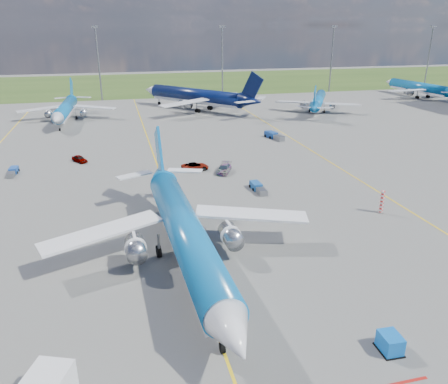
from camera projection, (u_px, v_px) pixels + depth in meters
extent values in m
plane|color=#5C5C59|center=(194.00, 269.00, 43.49)|extent=(400.00, 400.00, 0.00)
cube|color=#2D4719|center=(128.00, 84.00, 179.35)|extent=(400.00, 80.00, 0.01)
cube|color=gold|center=(161.00, 175.00, 70.66)|extent=(0.25, 160.00, 0.02)
cube|color=gold|center=(307.00, 148.00, 86.52)|extent=(0.25, 120.00, 0.02)
cylinder|color=slate|center=(99.00, 65.00, 136.92)|extent=(0.50, 0.50, 22.00)
cube|color=slate|center=(95.00, 27.00, 132.87)|extent=(2.20, 0.50, 0.80)
cylinder|color=slate|center=(222.00, 63.00, 145.99)|extent=(0.50, 0.50, 22.00)
cube|color=slate|center=(222.00, 27.00, 141.94)|extent=(2.20, 0.50, 0.80)
cylinder|color=slate|center=(331.00, 60.00, 155.05)|extent=(0.50, 0.50, 22.00)
cube|color=slate|center=(334.00, 26.00, 151.01)|extent=(2.20, 0.50, 0.80)
cylinder|color=slate|center=(428.00, 58.00, 164.12)|extent=(0.50, 0.50, 22.00)
cube|color=slate|center=(434.00, 26.00, 160.07)|extent=(2.20, 0.50, 0.80)
cylinder|color=red|center=(382.00, 202.00, 56.09)|extent=(0.50, 0.50, 3.00)
cube|color=blue|center=(390.00, 343.00, 32.37)|extent=(1.47, 1.82, 1.42)
imported|color=#999999|center=(80.00, 159.00, 77.24)|extent=(3.11, 3.67, 1.19)
imported|color=#999999|center=(195.00, 166.00, 73.01)|extent=(4.71, 2.36, 1.28)
imported|color=#999999|center=(224.00, 169.00, 71.75)|extent=(3.73, 4.97, 1.34)
cube|color=#174A8E|center=(256.00, 186.00, 64.66)|extent=(1.39, 2.44, 1.01)
cube|color=slate|center=(262.00, 192.00, 62.55)|extent=(1.18, 1.88, 0.83)
cube|color=#194596|center=(14.00, 170.00, 71.69)|extent=(1.24, 2.24, 0.94)
cube|color=slate|center=(11.00, 175.00, 69.71)|extent=(1.06, 1.72, 0.77)
cube|color=navy|center=(271.00, 135.00, 94.16)|extent=(2.32, 3.30, 1.26)
cube|color=slate|center=(279.00, 138.00, 91.76)|extent=(1.92, 2.57, 1.03)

